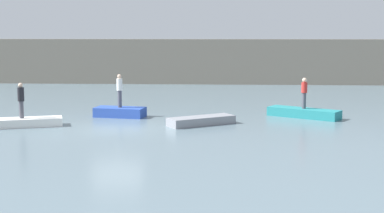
{
  "coord_description": "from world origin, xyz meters",
  "views": [
    {
      "loc": [
        5.18,
        -26.87,
        4.77
      ],
      "look_at": [
        3.54,
        2.33,
        0.81
      ],
      "focal_mm": 53.1,
      "sensor_mm": 36.0,
      "label": 1
    }
  ],
  "objects_px": {
    "rowboat_teal": "(304,113)",
    "person_white_shirt": "(120,89)",
    "person_red_shirt": "(304,91)",
    "person_dark_shirt": "(21,99)",
    "rowboat_blue": "(120,112)",
    "rowboat_white": "(22,123)",
    "rowboat_grey": "(201,121)"
  },
  "relations": [
    {
      "from": "rowboat_grey",
      "to": "person_red_shirt",
      "type": "distance_m",
      "value": 6.3
    },
    {
      "from": "person_red_shirt",
      "to": "person_dark_shirt",
      "type": "xyz_separation_m",
      "value": [
        -14.37,
        -3.85,
        -0.04
      ]
    },
    {
      "from": "rowboat_grey",
      "to": "person_red_shirt",
      "type": "height_order",
      "value": "person_red_shirt"
    },
    {
      "from": "rowboat_grey",
      "to": "rowboat_teal",
      "type": "relative_size",
      "value": 0.87
    },
    {
      "from": "rowboat_white",
      "to": "person_red_shirt",
      "type": "relative_size",
      "value": 2.3
    },
    {
      "from": "rowboat_teal",
      "to": "person_white_shirt",
      "type": "relative_size",
      "value": 2.18
    },
    {
      "from": "rowboat_blue",
      "to": "rowboat_teal",
      "type": "distance_m",
      "value": 10.12
    },
    {
      "from": "rowboat_blue",
      "to": "person_red_shirt",
      "type": "relative_size",
      "value": 1.62
    },
    {
      "from": "person_red_shirt",
      "to": "person_dark_shirt",
      "type": "relative_size",
      "value": 0.96
    },
    {
      "from": "rowboat_blue",
      "to": "person_red_shirt",
      "type": "distance_m",
      "value": 10.19
    },
    {
      "from": "rowboat_teal",
      "to": "person_dark_shirt",
      "type": "distance_m",
      "value": 14.93
    },
    {
      "from": "rowboat_blue",
      "to": "person_dark_shirt",
      "type": "xyz_separation_m",
      "value": [
        -4.26,
        -3.51,
        1.15
      ]
    },
    {
      "from": "rowboat_white",
      "to": "person_white_shirt",
      "type": "height_order",
      "value": "person_white_shirt"
    },
    {
      "from": "person_white_shirt",
      "to": "person_dark_shirt",
      "type": "xyz_separation_m",
      "value": [
        -4.26,
        -3.51,
        -0.14
      ]
    },
    {
      "from": "rowboat_grey",
      "to": "person_white_shirt",
      "type": "distance_m",
      "value": 5.37
    },
    {
      "from": "rowboat_white",
      "to": "rowboat_grey",
      "type": "xyz_separation_m",
      "value": [
        8.86,
        1.07,
        -0.0
      ]
    },
    {
      "from": "rowboat_teal",
      "to": "person_white_shirt",
      "type": "xyz_separation_m",
      "value": [
        -10.11,
        -0.34,
        1.3
      ]
    },
    {
      "from": "person_white_shirt",
      "to": "person_red_shirt",
      "type": "bearing_deg",
      "value": 1.94
    },
    {
      "from": "person_red_shirt",
      "to": "person_white_shirt",
      "type": "relative_size",
      "value": 0.92
    },
    {
      "from": "rowboat_white",
      "to": "rowboat_grey",
      "type": "height_order",
      "value": "rowboat_white"
    },
    {
      "from": "rowboat_blue",
      "to": "rowboat_teal",
      "type": "relative_size",
      "value": 0.69
    },
    {
      "from": "rowboat_teal",
      "to": "person_red_shirt",
      "type": "bearing_deg",
      "value": 0.0
    },
    {
      "from": "person_white_shirt",
      "to": "person_dark_shirt",
      "type": "bearing_deg",
      "value": -140.52
    },
    {
      "from": "rowboat_white",
      "to": "person_red_shirt",
      "type": "height_order",
      "value": "person_red_shirt"
    },
    {
      "from": "person_white_shirt",
      "to": "rowboat_white",
      "type": "bearing_deg",
      "value": -140.52
    },
    {
      "from": "rowboat_grey",
      "to": "rowboat_blue",
      "type": "bearing_deg",
      "value": 119.43
    },
    {
      "from": "person_dark_shirt",
      "to": "person_red_shirt",
      "type": "bearing_deg",
      "value": 15.01
    },
    {
      "from": "rowboat_teal",
      "to": "person_dark_shirt",
      "type": "xyz_separation_m",
      "value": [
        -14.37,
        -3.85,
        1.16
      ]
    },
    {
      "from": "rowboat_blue",
      "to": "person_red_shirt",
      "type": "bearing_deg",
      "value": 11.6
    },
    {
      "from": "rowboat_blue",
      "to": "person_red_shirt",
      "type": "xyz_separation_m",
      "value": [
        10.11,
        0.34,
        1.18
      ]
    },
    {
      "from": "rowboat_blue",
      "to": "rowboat_teal",
      "type": "height_order",
      "value": "rowboat_blue"
    },
    {
      "from": "rowboat_white",
      "to": "person_dark_shirt",
      "type": "xyz_separation_m",
      "value": [
        0.0,
        -0.0,
        1.19
      ]
    }
  ]
}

